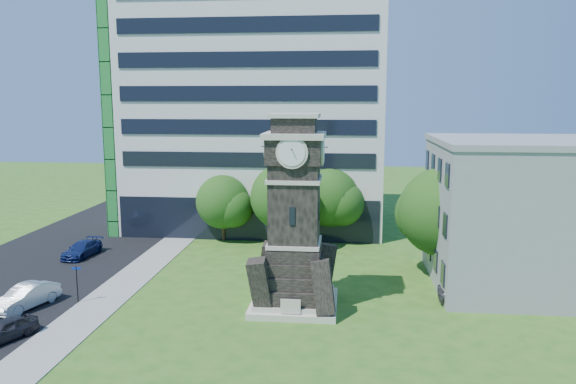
# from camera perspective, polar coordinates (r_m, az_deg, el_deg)

# --- Properties ---
(ground) EXTENTS (160.00, 160.00, 0.00)m
(ground) POSITION_cam_1_polar(r_m,az_deg,el_deg) (35.16, -4.66, -12.45)
(ground) COLOR #2E601B
(ground) RESTS_ON ground
(sidewalk) EXTENTS (3.00, 70.00, 0.06)m
(sidewalk) POSITION_cam_1_polar(r_m,az_deg,el_deg) (42.30, -16.27, -8.95)
(sidewalk) COLOR gray
(sidewalk) RESTS_ON ground
(street) EXTENTS (14.00, 80.00, 0.02)m
(street) POSITION_cam_1_polar(r_m,az_deg,el_deg) (46.14, -26.19, -8.05)
(street) COLOR black
(street) RESTS_ON ground
(clock_tower) EXTENTS (5.40, 5.40, 12.22)m
(clock_tower) POSITION_cam_1_polar(r_m,az_deg,el_deg) (35.08, 0.66, -3.43)
(clock_tower) COLOR beige
(clock_tower) RESTS_ON ground
(office_tall) EXTENTS (26.20, 15.11, 28.60)m
(office_tall) POSITION_cam_1_polar(r_m,az_deg,el_deg) (58.68, -3.23, 10.48)
(office_tall) COLOR silver
(office_tall) RESTS_ON ground
(office_low) EXTENTS (15.20, 12.20, 10.40)m
(office_low) POSITION_cam_1_polar(r_m,az_deg,el_deg) (43.09, 24.58, -1.99)
(office_low) COLOR gray
(office_low) RESTS_ON ground
(car_street_south) EXTENTS (2.80, 3.87, 1.22)m
(car_street_south) POSITION_cam_1_polar(r_m,az_deg,el_deg) (35.20, -26.85, -12.37)
(car_street_south) COLOR black
(car_street_south) RESTS_ON ground
(car_street_mid) EXTENTS (2.78, 4.75, 1.48)m
(car_street_mid) POSITION_cam_1_polar(r_m,az_deg,el_deg) (39.70, -25.07, -9.61)
(car_street_mid) COLOR #B7BBBF
(car_street_mid) RESTS_ON ground
(car_street_north) EXTENTS (2.25, 4.56, 1.27)m
(car_street_north) POSITION_cam_1_polar(r_m,az_deg,el_deg) (50.45, -20.20, -5.48)
(car_street_north) COLOR navy
(car_street_north) RESTS_ON ground
(car_east_lot) EXTENTS (4.98, 2.71, 1.33)m
(car_east_lot) POSITION_cam_1_polar(r_m,az_deg,el_deg) (38.63, 18.52, -9.84)
(car_east_lot) COLOR #46474A
(car_east_lot) RESTS_ON ground
(park_bench) EXTENTS (1.73, 0.46, 0.90)m
(park_bench) POSITION_cam_1_polar(r_m,az_deg,el_deg) (36.10, 1.31, -11.02)
(park_bench) COLOR black
(park_bench) RESTS_ON ground
(street_sign) EXTENTS (0.59, 0.06, 2.48)m
(street_sign) POSITION_cam_1_polar(r_m,az_deg,el_deg) (39.07, -20.66, -8.38)
(street_sign) COLOR black
(street_sign) RESTS_ON ground
(tree_nw) EXTENTS (5.53, 5.03, 6.19)m
(tree_nw) POSITION_cam_1_polar(r_m,az_deg,el_deg) (52.51, -6.55, -1.15)
(tree_nw) COLOR #332114
(tree_nw) RESTS_ON ground
(tree_nc) EXTENTS (6.38, 5.80, 7.51)m
(tree_nc) POSITION_cam_1_polar(r_m,az_deg,el_deg) (49.31, -0.40, -0.71)
(tree_nc) COLOR #332114
(tree_nc) RESTS_ON ground
(tree_ne) EXTENTS (6.14, 5.58, 6.98)m
(tree_ne) POSITION_cam_1_polar(r_m,az_deg,el_deg) (51.91, 4.31, -0.69)
(tree_ne) COLOR #332114
(tree_ne) RESTS_ON ground
(tree_east) EXTENTS (7.21, 6.56, 8.24)m
(tree_east) POSITION_cam_1_polar(r_m,az_deg,el_deg) (42.57, 15.61, -2.22)
(tree_east) COLOR #332114
(tree_east) RESTS_ON ground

